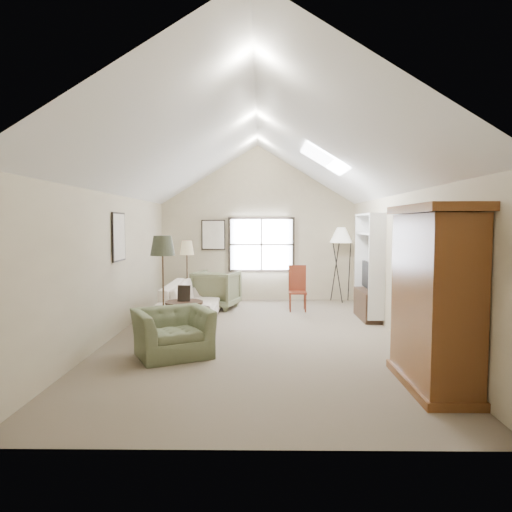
{
  "coord_description": "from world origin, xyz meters",
  "views": [
    {
      "loc": [
        0.09,
        -7.86,
        1.98
      ],
      "look_at": [
        0.0,
        0.4,
        1.4
      ],
      "focal_mm": 32.0,
      "sensor_mm": 36.0,
      "label": 1
    }
  ],
  "objects_px": {
    "armoire": "(434,297)",
    "side_table": "(184,320)",
    "armchair_near": "(173,333)",
    "sofa": "(192,301)",
    "coffee_table": "(182,318)",
    "armchair_far": "(216,289)",
    "side_chair": "(298,288)"
  },
  "relations": [
    {
      "from": "armoire",
      "to": "side_table",
      "type": "distance_m",
      "value": 4.18
    },
    {
      "from": "armchair_near",
      "to": "side_table",
      "type": "bearing_deg",
      "value": 62.74
    },
    {
      "from": "sofa",
      "to": "coffee_table",
      "type": "xyz_separation_m",
      "value": [
        -0.06,
        -0.9,
        -0.17
      ]
    },
    {
      "from": "armchair_near",
      "to": "coffee_table",
      "type": "distance_m",
      "value": 1.73
    },
    {
      "from": "armchair_near",
      "to": "armoire",
      "type": "bearing_deg",
      "value": -47.5
    },
    {
      "from": "armoire",
      "to": "coffee_table",
      "type": "height_order",
      "value": "armoire"
    },
    {
      "from": "armoire",
      "to": "armchair_far",
      "type": "xyz_separation_m",
      "value": [
        -3.14,
        5.18,
        -0.66
      ]
    },
    {
      "from": "side_table",
      "to": "armchair_near",
      "type": "bearing_deg",
      "value": -90.09
    },
    {
      "from": "armoire",
      "to": "armchair_far",
      "type": "distance_m",
      "value": 6.09
    },
    {
      "from": "side_table",
      "to": "armchair_far",
      "type": "bearing_deg",
      "value": 84.57
    },
    {
      "from": "sofa",
      "to": "coffee_table",
      "type": "height_order",
      "value": "sofa"
    },
    {
      "from": "armoire",
      "to": "side_table",
      "type": "bearing_deg",
      "value": 146.17
    },
    {
      "from": "coffee_table",
      "to": "armchair_far",
      "type": "bearing_deg",
      "value": 78.88
    },
    {
      "from": "armchair_near",
      "to": "side_table",
      "type": "xyz_separation_m",
      "value": [
        0.0,
        1.02,
        -0.03
      ]
    },
    {
      "from": "sofa",
      "to": "armchair_near",
      "type": "bearing_deg",
      "value": -178.33
    },
    {
      "from": "armchair_far",
      "to": "coffee_table",
      "type": "distance_m",
      "value": 2.24
    },
    {
      "from": "armoire",
      "to": "armchair_near",
      "type": "bearing_deg",
      "value": 159.66
    },
    {
      "from": "armoire",
      "to": "side_chair",
      "type": "xyz_separation_m",
      "value": [
        -1.25,
        4.85,
        -0.58
      ]
    },
    {
      "from": "coffee_table",
      "to": "side_chair",
      "type": "xyz_separation_m",
      "value": [
        2.32,
        1.86,
        0.31
      ]
    },
    {
      "from": "sofa",
      "to": "side_chair",
      "type": "xyz_separation_m",
      "value": [
        2.26,
        0.96,
        0.14
      ]
    },
    {
      "from": "armchair_near",
      "to": "armchair_far",
      "type": "relative_size",
      "value": 1.11
    },
    {
      "from": "side_table",
      "to": "side_chair",
      "type": "xyz_separation_m",
      "value": [
        2.16,
        2.56,
        0.19
      ]
    },
    {
      "from": "armchair_near",
      "to": "armchair_far",
      "type": "xyz_separation_m",
      "value": [
        0.28,
        3.91,
        0.09
      ]
    },
    {
      "from": "armoire",
      "to": "side_table",
      "type": "relative_size",
      "value": 3.38
    },
    {
      "from": "side_chair",
      "to": "armoire",
      "type": "bearing_deg",
      "value": -73.87
    },
    {
      "from": "side_table",
      "to": "side_chair",
      "type": "relative_size",
      "value": 0.63
    },
    {
      "from": "armchair_far",
      "to": "coffee_table",
      "type": "relative_size",
      "value": 1.2
    },
    {
      "from": "armoire",
      "to": "armchair_near",
      "type": "xyz_separation_m",
      "value": [
        -3.42,
        1.27,
        -0.75
      ]
    },
    {
      "from": "coffee_table",
      "to": "armoire",
      "type": "bearing_deg",
      "value": -39.9
    },
    {
      "from": "armoire",
      "to": "coffee_table",
      "type": "bearing_deg",
      "value": 140.1
    },
    {
      "from": "sofa",
      "to": "side_table",
      "type": "relative_size",
      "value": 3.99
    },
    {
      "from": "armchair_far",
      "to": "side_chair",
      "type": "xyz_separation_m",
      "value": [
        1.88,
        -0.33,
        0.07
      ]
    }
  ]
}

